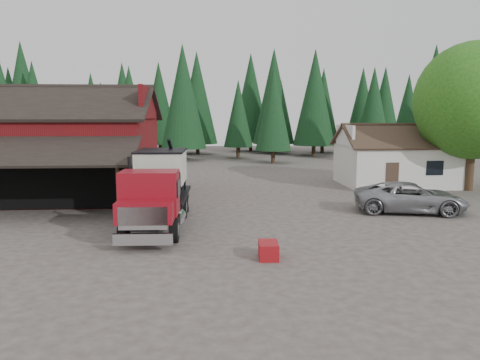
{
  "coord_description": "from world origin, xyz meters",
  "views": [
    {
      "loc": [
        -1.1,
        -21.14,
        5.18
      ],
      "look_at": [
        0.55,
        3.35,
        1.8
      ],
      "focal_mm": 35.0,
      "sensor_mm": 36.0,
      "label": 1
    }
  ],
  "objects": [
    {
      "name": "silver_car",
      "position": [
        9.74,
        3.0,
        0.81
      ],
      "size": [
        6.31,
        3.94,
        1.63
      ],
      "primitive_type": "imported",
      "rotation": [
        0.0,
        0.0,
        1.35
      ],
      "color": "#95969C",
      "rests_on": "ground"
    },
    {
      "name": "red_barn",
      "position": [
        -11.0,
        9.9,
        2.69
      ],
      "size": [
        12.8,
        13.63,
        7.18
      ],
      "color": "maroon",
      "rests_on": "ground"
    },
    {
      "name": "feed_truck",
      "position": [
        -3.49,
        0.77,
        1.89
      ],
      "size": [
        2.66,
        9.02,
        4.05
      ],
      "rotation": [
        0.0,
        0.0,
        -0.03
      ],
      "color": "black",
      "rests_on": "ground"
    },
    {
      "name": "farmhouse",
      "position": [
        13.0,
        13.0,
        1.67
      ],
      "size": [
        8.6,
        6.42,
        4.65
      ],
      "color": "silver",
      "rests_on": "ground"
    },
    {
      "name": "near_pine_a",
      "position": [
        -22.0,
        28.0,
        6.39
      ],
      "size": [
        4.4,
        4.4,
        11.4
      ],
      "color": "#382619",
      "rests_on": "ground"
    },
    {
      "name": "equip_box",
      "position": [
        1.05,
        -4.68,
        0.3
      ],
      "size": [
        0.76,
        1.14,
        0.6
      ],
      "primitive_type": "cube",
      "rotation": [
        0.0,
        0.0,
        -0.05
      ],
      "color": "maroon",
      "rests_on": "ground"
    },
    {
      "name": "near_pine_c",
      "position": [
        22.0,
        26.0,
        6.89
      ],
      "size": [
        4.84,
        4.84,
        12.4
      ],
      "color": "#382619",
      "rests_on": "ground"
    },
    {
      "name": "deciduous_tree",
      "position": [
        17.01,
        9.97,
        5.91
      ],
      "size": [
        8.0,
        8.0,
        10.2
      ],
      "color": "#382619",
      "rests_on": "ground"
    },
    {
      "name": "near_pine_d",
      "position": [
        -4.0,
        34.0,
        7.39
      ],
      "size": [
        5.28,
        5.28,
        13.4
      ],
      "color": "#382619",
      "rests_on": "ground"
    },
    {
      "name": "near_pine_b",
      "position": [
        6.0,
        30.0,
        5.89
      ],
      "size": [
        3.96,
        3.96,
        10.4
      ],
      "color": "#382619",
      "rests_on": "ground"
    },
    {
      "name": "ground",
      "position": [
        0.0,
        0.0,
        0.0
      ],
      "size": [
        120.0,
        120.0,
        0.0
      ],
      "primitive_type": "plane",
      "color": "#493F39",
      "rests_on": "ground"
    },
    {
      "name": "conifer_backdrop",
      "position": [
        0.0,
        42.0,
        0.0
      ],
      "size": [
        76.0,
        16.0,
        16.0
      ],
      "primitive_type": null,
      "color": "black",
      "rests_on": "ground"
    }
  ]
}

